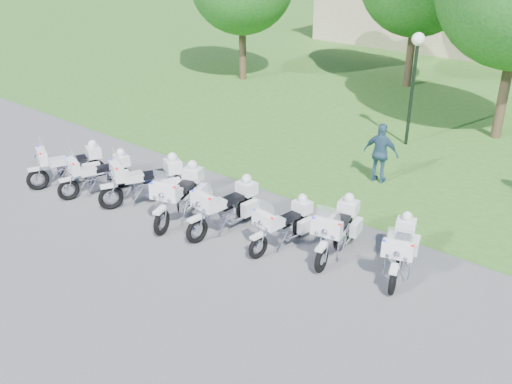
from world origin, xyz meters
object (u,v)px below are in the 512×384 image
Objects in this scene: motorcycle_3 at (180,194)px; motorcycle_4 at (226,206)px; motorcycle_5 at (284,223)px; motorcycle_2 at (147,179)px; bystander_c at (381,153)px; motorcycle_1 at (99,173)px; lamp_post at (416,61)px; motorcycle_0 at (70,164)px; motorcycle_7 at (401,248)px; motorcycle_6 at (337,228)px.

motorcycle_3 reaches higher than motorcycle_4.
motorcycle_4 reaches higher than motorcycle_5.
motorcycle_2 is 7.04m from bystander_c.
motorcycle_1 is 1.65m from motorcycle_2.
motorcycle_1 is 0.55× the size of lamp_post.
motorcycle_2 is 4.48m from motorcycle_5.
motorcycle_0 is at bearing 15.52° from motorcycle_5.
bystander_c is at bearing -103.82° from motorcycle_2.
bystander_c is (-0.04, 4.92, 0.34)m from motorcycle_5.
motorcycle_7 is at bearing -64.89° from lamp_post.
motorcycle_1 is at bearing 14.51° from motorcycle_4.
motorcycle_4 reaches higher than motorcycle_7.
motorcycle_6 is at bearing 176.76° from motorcycle_3.
lamp_post reaches higher than motorcycle_7.
motorcycle_4 is 1.28× the size of bystander_c.
motorcycle_5 is 0.54× the size of lamp_post.
motorcycle_7 is (8.78, 1.77, -0.02)m from motorcycle_1.
motorcycle_2 is 7.32m from motorcycle_7.
motorcycle_2 is 5.75m from motorcycle_6.
motorcycle_2 reaches higher than motorcycle_6.
motorcycle_3 is 5.97m from motorcycle_7.
motorcycle_5 is at bearing 83.82° from bystander_c.
lamp_post is (-2.07, 7.96, 2.36)m from motorcycle_6.
motorcycle_7 is 8.91m from lamp_post.
motorcycle_3 is 1.00× the size of motorcycle_4.
motorcycle_0 is 5.65m from motorcycle_4.
motorcycle_0 is 1.04× the size of motorcycle_5.
motorcycle_2 is at bearing -145.62° from motorcycle_1.
motorcycle_2 is at bearing -8.24° from motorcycle_7.
motorcycle_7 is at bearing 175.08° from motorcycle_6.
motorcycle_7 is 5.05m from bystander_c.
motorcycle_2 is 1.10× the size of motorcycle_7.
motorcycle_2 reaches higher than motorcycle_7.
motorcycle_0 is 0.93× the size of motorcycle_3.
bystander_c is (3.01, 5.51, 0.24)m from motorcycle_3.
motorcycle_5 is (6.02, 1.04, -0.04)m from motorcycle_1.
motorcycle_4 is at bearing 4.89° from motorcycle_6.
bystander_c is (1.61, 5.22, 0.26)m from motorcycle_4.
motorcycle_4 reaches higher than motorcycle_1.
motorcycle_6 is (7.21, 1.58, 0.01)m from motorcycle_1.
motorcycle_5 is at bearing -152.41° from motorcycle_1.
motorcycle_0 is at bearing 0.27° from motorcycle_6.
motorcycle_6 is 1.23× the size of bystander_c.
motorcycle_5 is (1.65, 0.30, -0.07)m from motorcycle_4.
motorcycle_0 is 1.22m from motorcycle_1.
motorcycle_7 is at bearing -145.48° from motorcycle_0.
motorcycle_5 is (4.44, 0.57, -0.11)m from motorcycle_2.
motorcycle_7 is 0.54× the size of lamp_post.
motorcycle_1 is 11.10m from lamp_post.
motorcycle_6 is (4.25, 1.14, -0.04)m from motorcycle_3.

